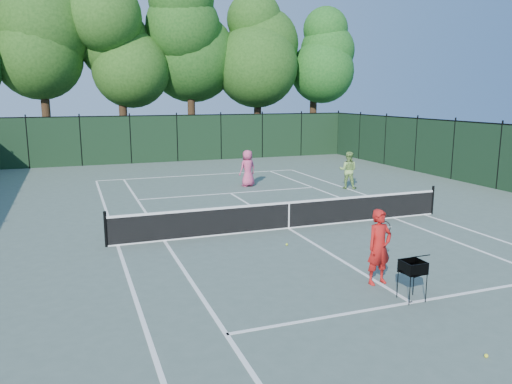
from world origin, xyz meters
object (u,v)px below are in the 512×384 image
object	(u,v)px
coach	(379,247)
loose_ball_near_cart	(486,356)
ball_hopper	(413,267)
loose_ball_midcourt	(287,244)
player_green	(348,170)
player_pink	(248,168)

from	to	relation	value
coach	loose_ball_near_cart	distance (m)	3.63
coach	ball_hopper	size ratio (longest dim) A/B	2.01
coach	loose_ball_midcourt	bearing A→B (deg)	97.38
player_green	loose_ball_midcourt	bearing A→B (deg)	86.54
player_pink	loose_ball_near_cart	distance (m)	16.58
coach	loose_ball_near_cart	world-z (taller)	coach
coach	loose_ball_near_cart	size ratio (longest dim) A/B	26.08
player_pink	loose_ball_midcourt	bearing A→B (deg)	60.53
coach	player_green	xyz separation A→B (m)	(5.57, 10.78, -0.02)
player_pink	loose_ball_midcourt	xyz separation A→B (m)	(-2.13, -9.49, -0.84)
loose_ball_midcourt	coach	bearing A→B (deg)	-77.05
loose_ball_near_cart	loose_ball_midcourt	size ratio (longest dim) A/B	1.00
player_green	loose_ball_midcourt	size ratio (longest dim) A/B	25.61
coach	player_pink	xyz separation A→B (m)	(1.34, 12.96, -0.01)
player_pink	ball_hopper	xyz separation A→B (m)	(-1.22, -14.04, -0.14)
player_green	ball_hopper	bearing A→B (deg)	102.89
player_green	loose_ball_near_cart	size ratio (longest dim) A/B	25.61
coach	player_pink	world-z (taller)	coach
player_pink	loose_ball_near_cart	xyz separation A→B (m)	(-1.56, -16.48, -0.84)
player_pink	ball_hopper	bearing A→B (deg)	68.24
coach	loose_ball_near_cart	bearing A→B (deg)	-99.14
player_green	player_pink	bearing A→B (deg)	10.38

